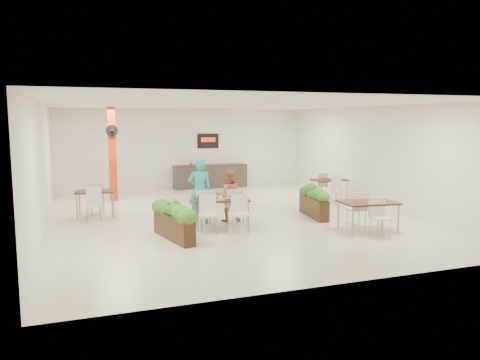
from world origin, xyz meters
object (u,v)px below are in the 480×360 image
object	(u,v)px
red_column	(112,153)
main_table	(221,203)
planter_left	(173,218)
side_table_a	(95,195)
side_table_c	(368,206)
service_counter	(210,176)
diner_woman	(228,195)
planter_right	(314,200)
side_table_b	(329,183)
diner_man	(200,191)

from	to	relation	value
red_column	main_table	world-z (taller)	red_column
planter_left	side_table_a	size ratio (longest dim) A/B	1.10
side_table_a	side_table_c	size ratio (longest dim) A/B	1.00
service_counter	diner_woman	world-z (taller)	service_counter
main_table	service_counter	bearing A→B (deg)	76.17
service_counter	planter_left	distance (m)	8.34
planter_right	side_table_b	distance (m)	2.79
planter_left	service_counter	bearing A→B (deg)	68.08
planter_right	side_table_c	distance (m)	2.07
diner_woman	side_table_c	bearing A→B (deg)	151.65
diner_man	service_counter	bearing A→B (deg)	-98.85
side_table_c	planter_left	bearing A→B (deg)	176.02
diner_woman	side_table_b	bearing A→B (deg)	-146.40
service_counter	diner_man	distance (m)	6.65
red_column	diner_man	xyz separation A→B (m)	(1.90, -4.44, -0.77)
main_table	planter_left	world-z (taller)	planter_left
side_table_a	side_table_b	bearing A→B (deg)	7.74
service_counter	side_table_c	bearing A→B (deg)	-79.31
service_counter	main_table	xyz separation A→B (m)	(-1.71, -6.95, 0.14)
planter_right	side_table_c	size ratio (longest dim) A/B	1.09
diner_woman	side_table_c	distance (m)	3.70
side_table_b	service_counter	bearing A→B (deg)	120.60
planter_right	side_table_b	size ratio (longest dim) A/B	1.09
red_column	side_table_a	xyz separation A→B (m)	(-0.70, -2.58, -1.02)
planter_left	side_table_a	world-z (taller)	planter_left
diner_woman	planter_left	distance (m)	2.32
red_column	main_table	size ratio (longest dim) A/B	1.78
side_table_b	main_table	bearing A→B (deg)	-154.77
main_table	planter_right	xyz separation A→B (m)	(2.91, 0.40, -0.15)
side_table_a	side_table_c	world-z (taller)	same
planter_left	side_table_b	world-z (taller)	planter_left
red_column	service_counter	bearing A→B (deg)	25.00
red_column	diner_woman	size ratio (longest dim) A/B	2.25
diner_man	planter_right	distance (m)	3.33
planter_left	planter_right	size ratio (longest dim) A/B	1.02
side_table_a	main_table	bearing A→B (deg)	-32.62
planter_left	side_table_c	bearing A→B (deg)	-10.03
diner_man	red_column	bearing A→B (deg)	-57.26
main_table	diner_man	xyz separation A→B (m)	(-0.39, 0.65, 0.24)
planter_left	side_table_c	xyz separation A→B (m)	(4.73, -0.84, 0.13)
diner_woman	planter_left	size ratio (longest dim) A/B	0.78
planter_right	side_table_a	xyz separation A→B (m)	(-5.90, 2.11, 0.13)
service_counter	planter_left	bearing A→B (deg)	-111.92
side_table_a	planter_right	bearing A→B (deg)	-12.28
main_table	planter_left	size ratio (longest dim) A/B	0.98
service_counter	diner_man	world-z (taller)	service_counter
side_table_a	service_counter	bearing A→B (deg)	50.79
service_counter	side_table_a	xyz separation A→B (m)	(-4.70, -4.44, 0.13)
diner_woman	side_table_c	xyz separation A→B (m)	(2.92, -2.28, -0.08)
service_counter	diner_man	xyz separation A→B (m)	(-2.10, -6.30, 0.38)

